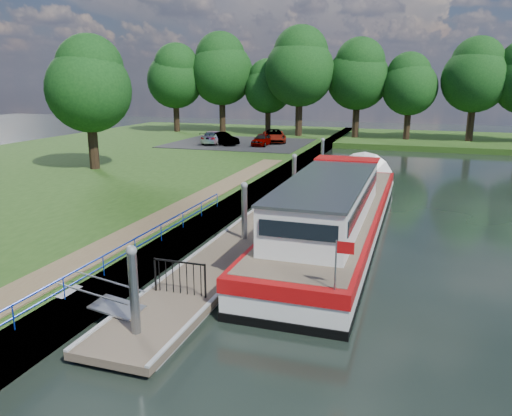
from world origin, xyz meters
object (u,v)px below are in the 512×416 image
(car_b, at_px, (222,139))
(car_c, at_px, (215,137))
(car_d, at_px, (274,136))
(pontoon, at_px, (273,217))
(barge, at_px, (338,211))
(car_a, at_px, (262,139))

(car_b, distance_m, car_c, 1.32)
(car_c, relative_size, car_d, 0.96)
(car_c, bearing_deg, car_b, 142.65)
(car_b, bearing_deg, car_d, -25.55)
(car_b, height_order, car_c, car_c)
(pontoon, relative_size, barge, 1.42)
(pontoon, bearing_deg, car_d, 106.10)
(car_a, bearing_deg, pontoon, -70.39)
(car_c, xyz_separation_m, car_d, (5.54, 3.06, 0.00))
(pontoon, xyz_separation_m, car_d, (-7.69, 26.62, 1.32))
(car_a, bearing_deg, car_c, -178.84)
(car_d, bearing_deg, barge, -88.49)
(car_a, distance_m, car_b, 4.14)
(pontoon, bearing_deg, barge, -16.54)
(car_d, bearing_deg, car_c, -171.77)
(car_c, bearing_deg, pontoon, 116.07)
(pontoon, height_order, car_b, car_b)
(pontoon, height_order, car_d, car_d)
(pontoon, relative_size, car_a, 8.40)
(car_d, bearing_deg, car_b, -160.18)
(car_d, bearing_deg, pontoon, -94.55)
(pontoon, distance_m, car_c, 27.06)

